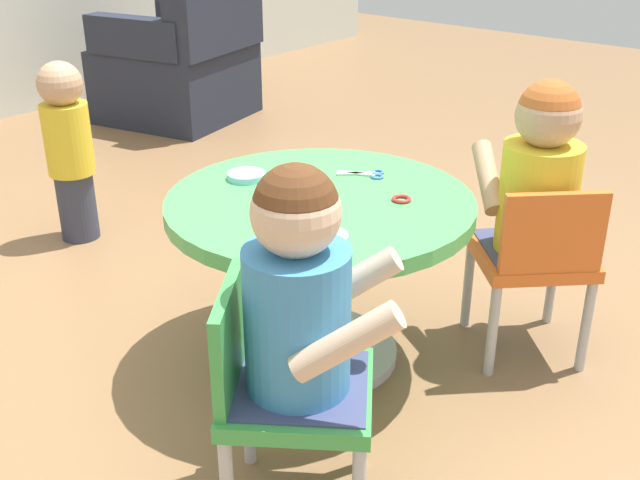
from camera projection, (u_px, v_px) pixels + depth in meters
ground_plane at (320, 355)px, 2.24m from camera, size 10.00×10.00×0.00m
craft_table at (320, 242)px, 2.08m from camera, size 0.81×0.81×0.49m
child_chair_left at (281, 389)px, 1.58m from camera, size 0.42×0.42×0.54m
seated_child_left at (300, 292)px, 1.48m from camera, size 0.42×0.44×0.51m
child_chair_right at (535, 258)px, 2.12m from camera, size 0.42×0.42×0.54m
seated_child_right at (540, 175)px, 2.06m from camera, size 0.43×0.43×0.51m
armchair_dark at (182, 64)px, 4.30m from camera, size 0.84×0.86×0.85m
toddler_standing at (69, 147)px, 2.82m from camera, size 0.17×0.17×0.67m
rolling_pin at (299, 215)px, 1.86m from camera, size 0.22×0.12×0.05m
craft_scissors at (368, 174)px, 2.18m from camera, size 0.12×0.14×0.01m
playdough_blob_0 at (324, 237)px, 1.80m from camera, size 0.12×0.12×0.01m
playdough_blob_1 at (247, 176)px, 2.15m from camera, size 0.11×0.11×0.02m
cookie_cutter_0 at (401, 199)px, 2.01m from camera, size 0.05×0.05×0.01m
cookie_cutter_1 at (286, 209)px, 1.95m from camera, size 0.05×0.05×0.01m
cookie_cutter_2 at (324, 208)px, 1.95m from camera, size 0.06×0.06×0.01m
cookie_cutter_3 at (300, 183)px, 2.11m from camera, size 0.06×0.06×0.01m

